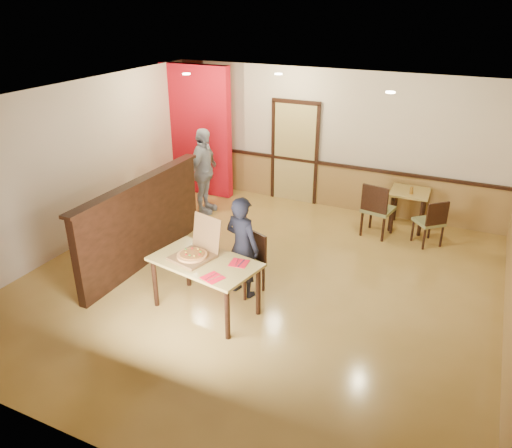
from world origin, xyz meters
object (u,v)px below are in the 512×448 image
(diner_chair, at_px, (249,260))
(pizza_box, at_px, (195,253))
(main_table, at_px, (205,268))
(passerby, at_px, (204,171))
(side_chair_right, at_px, (431,221))
(condiment, at_px, (412,190))
(side_table, at_px, (409,200))
(side_chair_left, at_px, (377,208))
(diner, at_px, (242,247))

(diner_chair, xyz_separation_m, pizza_box, (-0.48, -0.72, 0.36))
(main_table, height_order, passerby, passerby)
(side_chair_right, relative_size, passerby, 0.50)
(side_chair_right, bearing_deg, condiment, -86.63)
(side_table, bearing_deg, side_chair_left, -126.55)
(side_chair_left, distance_m, pizza_box, 3.81)
(main_table, bearing_deg, condiment, 71.88)
(side_chair_left, distance_m, diner, 3.09)
(diner, relative_size, pizza_box, 2.21)
(side_chair_right, bearing_deg, main_table, 11.15)
(main_table, xyz_separation_m, side_chair_left, (1.59, 3.39, -0.12))
(diner, xyz_separation_m, pizza_box, (-0.44, -0.58, 0.08))
(pizza_box, distance_m, condiment, 4.45)
(passerby, distance_m, pizza_box, 3.43)
(side_chair_right, relative_size, side_table, 1.17)
(passerby, bearing_deg, side_table, -79.89)
(main_table, distance_m, side_chair_right, 4.27)
(diner_chair, distance_m, side_table, 3.71)
(side_table, height_order, diner, diner)
(diner_chair, relative_size, diner, 0.59)
(passerby, bearing_deg, diner_chair, -141.08)
(condiment, bearing_deg, diner, -119.35)
(main_table, bearing_deg, side_chair_left, 75.15)
(side_chair_left, bearing_deg, side_chair_right, -168.36)
(diner_chair, xyz_separation_m, diner, (-0.04, -0.14, 0.27))
(condiment, bearing_deg, passerby, -168.07)
(side_chair_left, height_order, side_chair_right, side_chair_left)
(main_table, height_order, side_chair_left, side_chair_left)
(side_chair_left, height_order, passerby, passerby)
(side_chair_right, distance_m, pizza_box, 4.36)
(side_chair_left, bearing_deg, condiment, -126.48)
(side_chair_left, relative_size, diner, 0.66)
(passerby, bearing_deg, diner, -143.32)
(side_chair_right, distance_m, passerby, 4.41)
(pizza_box, bearing_deg, condiment, 73.53)
(diner, bearing_deg, side_chair_left, -102.87)
(pizza_box, height_order, condiment, pizza_box)
(passerby, xyz_separation_m, pizza_box, (1.65, -3.00, -0.01))
(side_chair_left, bearing_deg, diner_chair, 73.97)
(side_chair_left, height_order, diner, diner)
(main_table, bearing_deg, passerby, 131.29)
(pizza_box, xyz_separation_m, condiment, (2.27, 3.83, -0.04))
(condiment, bearing_deg, main_table, -118.43)
(side_chair_left, distance_m, passerby, 3.45)
(diner_chair, bearing_deg, diner, -83.60)
(diner_chair, distance_m, diner, 0.31)
(diner_chair, bearing_deg, condiment, 82.20)
(side_table, bearing_deg, condiment, -76.02)
(main_table, xyz_separation_m, pizza_box, (-0.17, 0.04, 0.18))
(diner, height_order, passerby, passerby)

